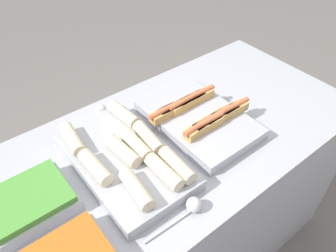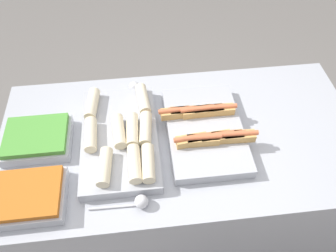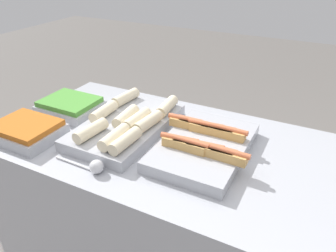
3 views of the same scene
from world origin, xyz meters
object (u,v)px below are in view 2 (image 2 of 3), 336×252
(tray_side_back, at_px, (37,139))
(serving_spoon_far, at_px, (132,87))
(tray_wraps, at_px, (121,137))
(tray_hotdogs, at_px, (205,129))
(tray_side_front, at_px, (27,197))
(serving_spoon_near, at_px, (138,202))

(tray_side_back, xyz_separation_m, serving_spoon_far, (0.42, 0.28, -0.01))
(tray_wraps, bearing_deg, tray_hotdogs, 0.87)
(tray_hotdogs, xyz_separation_m, tray_side_back, (-0.73, 0.03, -0.00))
(tray_side_front, distance_m, serving_spoon_far, 0.70)
(serving_spoon_far, bearing_deg, serving_spoon_near, -90.29)
(tray_hotdogs, xyz_separation_m, serving_spoon_near, (-0.31, -0.31, -0.01))
(tray_side_front, relative_size, serving_spoon_near, 1.23)
(tray_wraps, height_order, serving_spoon_near, tray_wraps)
(serving_spoon_far, bearing_deg, tray_wraps, -100.75)
(tray_side_back, distance_m, serving_spoon_near, 0.53)
(serving_spoon_far, bearing_deg, tray_side_back, -145.90)
(tray_hotdogs, bearing_deg, serving_spoon_far, 134.90)
(tray_hotdogs, bearing_deg, tray_side_back, 177.82)
(tray_hotdogs, distance_m, tray_side_front, 0.77)
(tray_side_back, bearing_deg, tray_side_front, -90.00)
(tray_wraps, height_order, tray_side_back, tray_wraps)
(tray_wraps, distance_m, tray_side_front, 0.43)
(serving_spoon_near, bearing_deg, tray_side_front, 171.37)
(tray_wraps, xyz_separation_m, tray_side_front, (-0.36, -0.24, -0.00))
(tray_side_back, bearing_deg, tray_wraps, -5.32)
(tray_wraps, relative_size, tray_side_back, 1.95)
(tray_side_front, bearing_deg, serving_spoon_far, 53.16)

